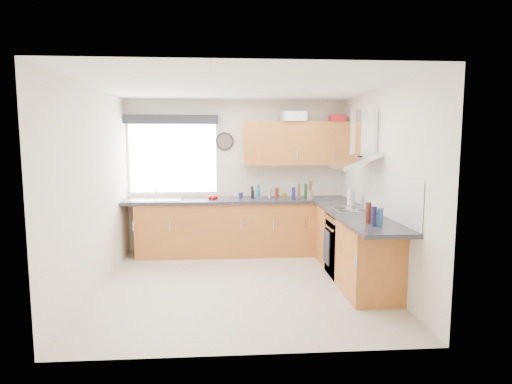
{
  "coord_description": "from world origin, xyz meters",
  "views": [
    {
      "loc": [
        -0.19,
        -5.31,
        1.86
      ],
      "look_at": [
        0.25,
        0.85,
        1.1
      ],
      "focal_mm": 30.0,
      "sensor_mm": 36.0,
      "label": 1
    }
  ],
  "objects": [
    {
      "name": "upper_cabinets",
      "position": [
        0.95,
        1.62,
        1.8
      ],
      "size": [
        1.7,
        0.35,
        0.7
      ],
      "primitive_type": "cube",
      "color": "#A35A26",
      "rests_on": "wall_back"
    },
    {
      "name": "casserole",
      "position": [
        0.91,
        1.52,
        2.22
      ],
      "size": [
        0.38,
        0.29,
        0.15
      ],
      "primitive_type": "cube",
      "rotation": [
        0.0,
        0.0,
        0.08
      ],
      "color": "silver",
      "rests_on": "upper_cabinets"
    },
    {
      "name": "jar_8",
      "position": [
        0.24,
        1.55,
        1.01
      ],
      "size": [
        0.04,
        0.04,
        0.2
      ],
      "primitive_type": "cylinder",
      "color": "black",
      "rests_on": "worktop_back"
    },
    {
      "name": "washing_machine",
      "position": [
        -0.76,
        1.52,
        0.38
      ],
      "size": [
        0.57,
        0.56,
        0.75
      ],
      "primitive_type": "cube",
      "rotation": [
        0.0,
        0.0,
        -0.13
      ],
      "color": "silver",
      "rests_on": "ground_plane"
    },
    {
      "name": "kitchen_roll",
      "position": [
        1.62,
        0.7,
        1.03
      ],
      "size": [
        0.11,
        0.11,
        0.24
      ],
      "primitive_type": "cylinder",
      "rotation": [
        0.0,
        0.0,
        0.04
      ],
      "color": "silver",
      "rests_on": "worktop_right"
    },
    {
      "name": "jar_6",
      "position": [
        0.26,
        1.66,
        0.97
      ],
      "size": [
        0.05,
        0.05,
        0.12
      ],
      "primitive_type": "cylinder",
      "color": "#3E1C16",
      "rests_on": "worktop_back"
    },
    {
      "name": "splashback",
      "position": [
        1.79,
        0.3,
        1.18
      ],
      "size": [
        0.01,
        3.0,
        0.54
      ],
      "primitive_type": "cube",
      "color": "white",
      "rests_on": "wall_right"
    },
    {
      "name": "bottle_1",
      "position": [
        1.59,
        -0.57,
        0.99
      ],
      "size": [
        0.06,
        0.06,
        0.17
      ],
      "primitive_type": "cylinder",
      "color": "navy",
      "rests_on": "worktop_right"
    },
    {
      "name": "base_cab_back",
      "position": [
        -0.1,
        1.51,
        0.43
      ],
      "size": [
        3.0,
        0.58,
        0.86
      ],
      "primitive_type": "cube",
      "color": "#A35A26",
      "rests_on": "ground_plane"
    },
    {
      "name": "jar_2",
      "position": [
        0.35,
        1.53,
        0.99
      ],
      "size": [
        0.06,
        0.06,
        0.16
      ],
      "primitive_type": "cylinder",
      "color": "#B2AA98",
      "rests_on": "worktop_back"
    },
    {
      "name": "bottle_2",
      "position": [
        1.5,
        -0.78,
        1.01
      ],
      "size": [
        0.05,
        0.05,
        0.2
      ],
      "primitive_type": "cylinder",
      "color": "#1D5E8E",
      "rests_on": "worktop_right"
    },
    {
      "name": "wall_front",
      "position": [
        0.0,
        -1.8,
        1.25
      ],
      "size": [
        3.6,
        0.02,
        2.5
      ],
      "primitive_type": "cube",
      "color": "silver",
      "rests_on": "ground_plane"
    },
    {
      "name": "utensil_pot",
      "position": [
        1.15,
        1.35,
        0.97
      ],
      "size": [
        0.1,
        0.1,
        0.12
      ],
      "primitive_type": "cylinder",
      "rotation": [
        0.0,
        0.0,
        -0.07
      ],
      "color": "gray",
      "rests_on": "worktop_back"
    },
    {
      "name": "bottle_0",
      "position": [
        1.43,
        -0.61,
        1.03
      ],
      "size": [
        0.07,
        0.07,
        0.24
      ],
      "primitive_type": "cylinder",
      "color": "#4C1C10",
      "rests_on": "worktop_right"
    },
    {
      "name": "hob_plate",
      "position": [
        1.5,
        0.3,
        0.92
      ],
      "size": [
        0.52,
        0.52,
        0.01
      ],
      "primitive_type": "cube",
      "color": "silver",
      "rests_on": "worktop_right"
    },
    {
      "name": "bottle_3",
      "position": [
        1.44,
        -0.78,
        1.02
      ],
      "size": [
        0.06,
        0.06,
        0.22
      ],
      "primitive_type": "cylinder",
      "color": "#171444",
      "rests_on": "worktop_right"
    },
    {
      "name": "ceiling",
      "position": [
        0.0,
        0.0,
        2.5
      ],
      "size": [
        3.6,
        3.6,
        0.02
      ],
      "primitive_type": "cube",
      "color": "white",
      "rests_on": "wall_back"
    },
    {
      "name": "worktop_back",
      "position": [
        0.0,
        1.5,
        0.89
      ],
      "size": [
        3.6,
        0.62,
        0.05
      ],
      "primitive_type": "cube",
      "color": "#26242A",
      "rests_on": "base_cab_back"
    },
    {
      "name": "jar_5",
      "position": [
        0.75,
        1.48,
        0.96
      ],
      "size": [
        0.07,
        0.07,
        0.09
      ],
      "primitive_type": "cylinder",
      "color": "brown",
      "rests_on": "worktop_back"
    },
    {
      "name": "window",
      "position": [
        -1.05,
        1.79,
        1.55
      ],
      "size": [
        1.4,
        0.02,
        1.1
      ],
      "primitive_type": "cube",
      "color": "silver",
      "rests_on": "wall_back"
    },
    {
      "name": "wall_right",
      "position": [
        1.8,
        0.0,
        1.25
      ],
      "size": [
        0.02,
        3.6,
        2.5
      ],
      "primitive_type": "cube",
      "color": "silver",
      "rests_on": "ground_plane"
    },
    {
      "name": "wall_back",
      "position": [
        0.0,
        1.8,
        1.25
      ],
      "size": [
        3.6,
        0.02,
        2.5
      ],
      "primitive_type": "cube",
      "color": "silver",
      "rests_on": "ground_plane"
    },
    {
      "name": "jar_3",
      "position": [
        0.88,
        1.37,
        1.01
      ],
      "size": [
        0.06,
        0.06,
        0.19
      ],
      "primitive_type": "cylinder",
      "color": "navy",
      "rests_on": "worktop_back"
    },
    {
      "name": "jar_10",
      "position": [
        0.51,
        1.53,
        1.0
      ],
      "size": [
        0.05,
        0.05,
        0.18
      ],
      "primitive_type": "cylinder",
      "color": "#B7AA9C",
      "rests_on": "worktop_back"
    },
    {
      "name": "jar_4",
      "position": [
        1.0,
        1.53,
        1.03
      ],
      "size": [
        0.04,
        0.04,
        0.24
      ],
      "primitive_type": "cylinder",
      "color": "brown",
      "rests_on": "worktop_back"
    },
    {
      "name": "oven",
      "position": [
        1.5,
        0.3,
        0.42
      ],
      "size": [
        0.56,
        0.58,
        0.85
      ],
      "primitive_type": "cube",
      "color": "black",
      "rests_on": "ground_plane"
    },
    {
      "name": "worktop_right",
      "position": [
        1.5,
        0.0,
        0.89
      ],
      "size": [
        0.62,
        2.42,
        0.05
      ],
      "primitive_type": "cube",
      "color": "#26242A",
      "rests_on": "base_cab_right"
    },
    {
      "name": "tomato_cluster",
      "position": [
        -0.4,
        1.48,
        0.94
      ],
      "size": [
        0.16,
        0.16,
        0.07
      ],
      "primitive_type": null,
      "rotation": [
        0.0,
        0.0,
        0.08
      ],
      "color": "#C70309",
      "rests_on": "worktop_back"
    },
    {
      "name": "ground_plane",
      "position": [
        0.0,
        0.0,
        0.0
      ],
      "size": [
        3.6,
        3.6,
        0.0
      ],
      "primitive_type": "plane",
      "color": "beige"
    },
    {
      "name": "window_blind",
      "position": [
        -1.05,
        1.7,
        2.18
      ],
      "size": [
        1.5,
        0.18,
        0.14
      ],
      "primitive_type": "cube",
      "color": "#21222A",
      "rests_on": "wall_back"
    },
    {
      "name": "jar_7",
      "position": [
        0.32,
        1.43,
        1.03
      ],
      "size": [
        0.06,
        0.06,
        0.24
      ],
      "primitive_type": "cylinder",
      "color": "#1D5D8B",
      "rests_on": "worktop_back"
    },
    {
      "name": "wall_left",
      "position": [
        -1.8,
        0.0,
        1.25
      ],
      "size": [
        0.02,
        3.6,
        2.5
      ],
      "primitive_type": "cube",
      "color": "silver",
      "rests_on": "ground_plane"
    },
    {
      "name": "jar_9",
      "position": [
        1.12,
        1.56,
        1.02
      ],
      "size": [
        0.05,
        0.05,
        0.23
      ],
      "primitive_type": "cylinder",
      "color": "#224C1B",
      "rests_on": "worktop_back"
    },
    {
      "name": "wall_clock",
      "position": [
        -0.2,
        1.76,
        1.83
      ],
      "size": [
        0.3,
        0.04,
        0.3
      ],
      "primitive_type": "cylinder",
      "rotation": [
        1.57,
        0.0,
        0.0
      ],
      "color": "#21222A",
      "rests_on": "wall_back"
    },
    {
      "name": "sink",
      "position": [
        -1.33,
        1.5,
        0.95
      ],
      "size": [
        0.84,
        0.46,
        0.1
      ],
      "primitive_type": null,
      "color": "silver",
      "rests_on": "worktop_back"
    },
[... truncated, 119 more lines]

